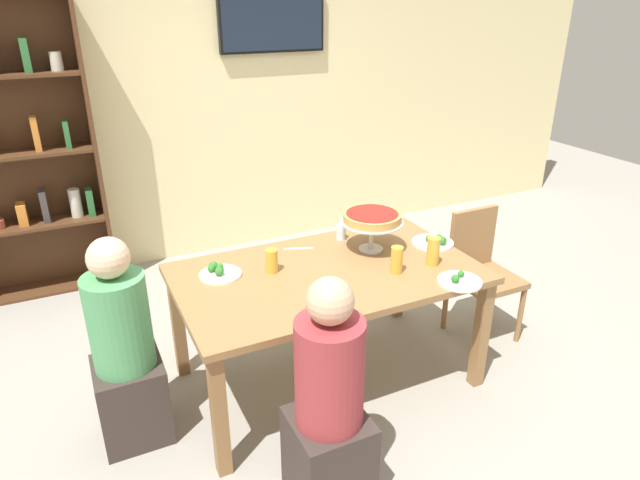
# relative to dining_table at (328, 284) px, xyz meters

# --- Properties ---
(ground_plane) EXTENTS (12.00, 12.00, 0.00)m
(ground_plane) POSITION_rel_dining_table_xyz_m (0.00, 0.00, -0.66)
(ground_plane) COLOR gray
(rear_partition) EXTENTS (8.00, 0.12, 2.80)m
(rear_partition) POSITION_rel_dining_table_xyz_m (0.00, 2.20, 0.74)
(rear_partition) COLOR beige
(rear_partition) RESTS_ON ground_plane
(dining_table) EXTENTS (1.69, 1.00, 0.74)m
(dining_table) POSITION_rel_dining_table_xyz_m (0.00, 0.00, 0.00)
(dining_table) COLOR olive
(dining_table) RESTS_ON ground_plane
(bookshelf) EXTENTS (1.10, 0.30, 2.21)m
(bookshelf) POSITION_rel_dining_table_xyz_m (-1.54, 2.02, 0.45)
(bookshelf) COLOR #4C2D19
(bookshelf) RESTS_ON ground_plane
(television) EXTENTS (0.92, 0.05, 0.53)m
(television) POSITION_rel_dining_table_xyz_m (0.53, 2.11, 1.33)
(television) COLOR black
(diner_near_left) EXTENTS (0.34, 0.34, 1.15)m
(diner_near_left) POSITION_rel_dining_table_xyz_m (-0.38, -0.78, -0.17)
(diner_near_left) COLOR #382D28
(diner_near_left) RESTS_ON ground_plane
(diner_head_west) EXTENTS (0.34, 0.34, 1.15)m
(diner_head_west) POSITION_rel_dining_table_xyz_m (-1.13, 0.02, -0.17)
(diner_head_west) COLOR #382D28
(diner_head_west) RESTS_ON ground_plane
(chair_head_east) EXTENTS (0.40, 0.40, 0.87)m
(chair_head_east) POSITION_rel_dining_table_xyz_m (1.17, 0.04, -0.17)
(chair_head_east) COLOR olive
(chair_head_east) RESTS_ON ground_plane
(deep_dish_pizza_stand) EXTENTS (0.38, 0.38, 0.24)m
(deep_dish_pizza_stand) POSITION_rel_dining_table_xyz_m (0.36, 0.14, 0.28)
(deep_dish_pizza_stand) COLOR silver
(deep_dish_pizza_stand) RESTS_ON dining_table
(salad_plate_near_diner) EXTENTS (0.24, 0.24, 0.06)m
(salad_plate_near_diner) POSITION_rel_dining_table_xyz_m (-0.57, 0.21, 0.10)
(salad_plate_near_diner) COLOR white
(salad_plate_near_diner) RESTS_ON dining_table
(salad_plate_far_diner) EXTENTS (0.24, 0.24, 0.06)m
(salad_plate_far_diner) POSITION_rel_dining_table_xyz_m (0.58, -0.44, 0.09)
(salad_plate_far_diner) COLOR white
(salad_plate_far_diner) RESTS_ON dining_table
(salad_plate_spare) EXTENTS (0.26, 0.26, 0.07)m
(salad_plate_spare) POSITION_rel_dining_table_xyz_m (0.76, 0.04, 0.10)
(salad_plate_spare) COLOR white
(salad_plate_spare) RESTS_ON dining_table
(beer_glass_amber_tall) EXTENTS (0.07, 0.07, 0.14)m
(beer_glass_amber_tall) POSITION_rel_dining_table_xyz_m (-0.29, 0.12, 0.15)
(beer_glass_amber_tall) COLOR gold
(beer_glass_amber_tall) RESTS_ON dining_table
(beer_glass_amber_short) EXTENTS (0.07, 0.07, 0.16)m
(beer_glass_amber_short) POSITION_rel_dining_table_xyz_m (0.34, -0.18, 0.16)
(beer_glass_amber_short) COLOR gold
(beer_glass_amber_short) RESTS_ON dining_table
(beer_glass_amber_spare) EXTENTS (0.07, 0.07, 0.17)m
(beer_glass_amber_spare) POSITION_rel_dining_table_xyz_m (0.58, -0.19, 0.17)
(beer_glass_amber_spare) COLOR gold
(beer_glass_amber_spare) RESTS_ON dining_table
(water_glass_clear_near) EXTENTS (0.06, 0.06, 0.10)m
(water_glass_clear_near) POSITION_rel_dining_table_xyz_m (0.27, 0.36, 0.13)
(water_glass_clear_near) COLOR white
(water_glass_clear_near) RESTS_ON dining_table
(cutlery_fork_near) EXTENTS (0.17, 0.08, 0.00)m
(cutlery_fork_near) POSITION_rel_dining_table_xyz_m (-0.03, 0.34, 0.08)
(cutlery_fork_near) COLOR silver
(cutlery_fork_near) RESTS_ON dining_table
(cutlery_knife_near) EXTENTS (0.18, 0.06, 0.00)m
(cutlery_knife_near) POSITION_rel_dining_table_xyz_m (-0.14, -0.36, 0.08)
(cutlery_knife_near) COLOR silver
(cutlery_knife_near) RESTS_ON dining_table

